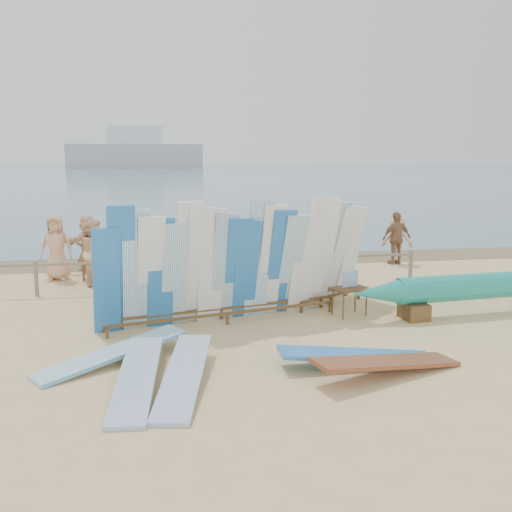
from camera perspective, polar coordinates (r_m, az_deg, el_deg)
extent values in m
plane|color=#D9B87D|center=(11.55, -5.65, -7.12)|extent=(160.00, 160.00, 0.00)
cube|color=slate|center=(139.05, -8.77, 8.75)|extent=(320.00, 240.00, 0.02)
cube|color=olive|center=(18.54, -6.95, -0.50)|extent=(40.00, 2.60, 0.01)
cube|color=#999EA3|center=(191.35, -12.54, 10.22)|extent=(45.00, 8.00, 8.00)
cube|color=silver|center=(191.50, -12.62, 12.31)|extent=(18.00, 6.00, 6.00)
cube|color=#7C6F5E|center=(14.27, -6.41, -0.46)|extent=(12.00, 0.06, 0.06)
cube|color=#7C6F5E|center=(14.72, -22.13, -2.22)|extent=(0.08, 0.08, 0.90)
cube|color=#7C6F5E|center=(14.39, -14.36, -2.05)|extent=(0.08, 0.08, 0.90)
cube|color=#7C6F5E|center=(14.33, -6.38, -1.84)|extent=(0.08, 0.08, 0.90)
cube|color=#7C6F5E|center=(14.55, 1.51, -1.59)|extent=(0.08, 0.08, 0.90)
cube|color=#7C6F5E|center=(15.04, 9.03, -1.33)|extent=(0.08, 0.08, 0.90)
cube|color=#7C6F5E|center=(15.76, 15.97, -1.07)|extent=(0.08, 0.08, 0.90)
cube|color=brown|center=(11.41, -3.03, -6.06)|extent=(4.80, 1.15, 0.06)
cube|color=brown|center=(11.79, -3.69, -5.53)|extent=(4.80, 1.15, 0.06)
cube|color=#256FBC|center=(10.90, -15.46, -2.60)|extent=(0.63, 0.66, 2.17)
cube|color=#256FBC|center=(10.89, -14.02, -1.43)|extent=(0.67, 0.83, 2.58)
cube|color=white|center=(10.94, -12.53, -1.55)|extent=(0.66, 0.77, 2.50)
cube|color=white|center=(11.00, -11.06, -1.80)|extent=(0.69, 0.91, 2.36)
cube|color=#256FBC|center=(11.04, -10.00, -1.84)|extent=(0.64, 0.70, 2.31)
cube|color=white|center=(11.11, -8.56, -2.02)|extent=(0.65, 0.76, 2.20)
cube|color=white|center=(11.14, -7.16, -0.85)|extent=(0.68, 0.88, 2.62)
cube|color=white|center=(11.20, -6.13, -1.08)|extent=(0.70, 0.95, 2.50)
cube|color=white|center=(11.28, -4.74, -1.06)|extent=(0.64, 0.70, 2.46)
cube|color=#81A5CF|center=(11.38, -3.36, -1.22)|extent=(0.65, 0.73, 2.36)
cube|color=#256FBC|center=(11.48, -2.01, -1.41)|extent=(0.66, 0.80, 2.24)
cube|color=#256FBC|center=(11.56, -1.05, -1.54)|extent=(0.65, 0.73, 2.15)
cube|color=white|center=(11.62, 0.26, -0.32)|extent=(0.64, 0.69, 2.61)
cube|color=white|center=(11.74, 1.55, -0.51)|extent=(0.66, 0.78, 2.49)
cube|color=#256FBC|center=(11.83, 2.46, -0.72)|extent=(0.67, 0.84, 2.38)
cube|color=white|center=(11.96, 3.71, -0.90)|extent=(0.68, 0.89, 2.26)
cube|color=white|center=(12.09, 4.93, -0.90)|extent=(0.64, 0.69, 2.21)
cube|color=white|center=(12.18, 6.14, 0.19)|extent=(0.66, 0.79, 2.64)
cube|color=white|center=(12.28, 6.98, 0.02)|extent=(0.66, 0.77, 2.55)
cube|color=brown|center=(12.93, 7.95, -4.15)|extent=(1.72, 1.02, 0.06)
cube|color=brown|center=(13.22, 6.59, -3.80)|extent=(1.72, 1.02, 0.06)
cube|color=white|center=(12.26, 4.40, -0.70)|extent=(0.75, 0.77, 2.23)
cube|color=white|center=(12.47, 5.66, 0.49)|extent=(0.83, 0.90, 2.67)
cube|color=white|center=(12.74, 6.86, 0.43)|extent=(0.84, 0.91, 2.56)
cube|color=white|center=(13.02, 8.00, 0.37)|extent=(0.84, 0.93, 2.45)
cube|color=white|center=(13.24, 8.86, 0.27)|extent=(0.85, 0.94, 2.34)
cube|color=white|center=(13.52, 9.93, 0.32)|extent=(0.76, 0.78, 2.28)
cube|color=brown|center=(12.27, 16.28, -5.57)|extent=(0.55, 0.64, 0.36)
cylinder|color=teal|center=(13.15, 23.15, -2.89)|extent=(4.42, 1.00, 0.60)
cone|color=teal|center=(11.74, 12.60, -3.81)|extent=(1.24, 0.66, 0.56)
cube|color=brown|center=(12.12, 9.84, -3.41)|extent=(0.89, 0.75, 0.04)
cube|color=white|center=(12.07, 9.88, -2.38)|extent=(0.39, 0.15, 0.36)
cube|color=white|center=(9.74, -14.82, -10.79)|extent=(2.55, 1.96, 0.33)
cube|color=#256FBC|center=(9.50, 10.61, -11.17)|extent=(2.70, 0.57, 0.34)
cube|color=#81A5CF|center=(8.67, -12.35, -13.38)|extent=(0.75, 2.73, 0.35)
cube|color=#81A5CF|center=(8.63, -7.56, -13.33)|extent=(1.03, 2.75, 0.36)
cube|color=brown|center=(9.19, 13.61, -12.03)|extent=(2.73, 1.34, 0.43)
cube|color=red|center=(15.41, -6.86, -1.62)|extent=(0.66, 0.65, 0.04)
cube|color=red|center=(15.54, -6.47, -0.57)|extent=(0.49, 0.40, 0.49)
cube|color=red|center=(15.20, -2.22, -1.55)|extent=(0.76, 0.74, 0.05)
cube|color=red|center=(15.33, -2.81, -0.34)|extent=(0.57, 0.45, 0.57)
cube|color=red|center=(15.72, 3.13, -0.12)|extent=(0.65, 0.91, 0.61)
cube|color=red|center=(15.99, 3.12, 1.46)|extent=(0.52, 0.28, 0.38)
imported|color=beige|center=(17.77, -6.04, 1.68)|extent=(1.54, 1.15, 1.61)
imported|color=beige|center=(15.46, -16.57, 0.40)|extent=(0.47, 0.90, 1.81)
imported|color=#8C6042|center=(15.33, -13.17, 0.16)|extent=(0.97, 0.44, 1.64)
imported|color=tan|center=(18.47, 14.66, 1.69)|extent=(1.10, 0.80, 1.58)
imported|color=#8C6042|center=(16.04, -17.33, 0.44)|extent=(0.62, 0.36, 1.66)
imported|color=tan|center=(17.14, -9.55, 1.36)|extent=(0.87, 1.15, 1.65)
imported|color=#8C6042|center=(18.28, 14.57, 1.84)|extent=(1.07, 0.61, 1.73)
imported|color=beige|center=(17.56, -17.30, 1.36)|extent=(1.49, 1.51, 1.73)
imported|color=tan|center=(18.50, 6.20, 2.23)|extent=(1.22, 0.82, 1.74)
imported|color=beige|center=(16.54, 6.45, 1.43)|extent=(0.54, 0.94, 1.83)
imported|color=tan|center=(16.44, -20.27, 0.86)|extent=(0.95, 0.51, 1.87)
imported|color=tan|center=(15.86, -2.78, 0.91)|extent=(0.91, 0.56, 1.73)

